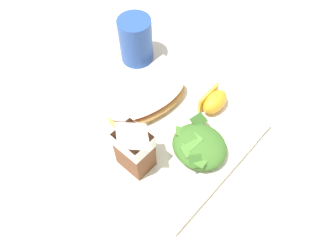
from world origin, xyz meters
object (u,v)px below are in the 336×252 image
(white_plate, at_px, (168,131))
(green_salad_pile, at_px, (201,144))
(cheesy_pizza_bread, at_px, (147,101))
(metal_fork, at_px, (261,139))
(drinking_blue_cup, at_px, (136,40))
(milk_carton, at_px, (134,146))
(orange_wedge_front, at_px, (214,101))

(white_plate, bearing_deg, green_salad_pile, -176.67)
(cheesy_pizza_bread, bearing_deg, green_salad_pile, 176.68)
(white_plate, distance_m, metal_fork, 0.18)
(green_salad_pile, height_order, metal_fork, green_salad_pile)
(cheesy_pizza_bread, bearing_deg, drinking_blue_cup, -37.32)
(milk_carton, bearing_deg, green_salad_pile, -125.28)
(cheesy_pizza_bread, distance_m, green_salad_pile, 0.14)
(white_plate, distance_m, orange_wedge_front, 0.11)
(drinking_blue_cup, bearing_deg, green_salad_pile, 158.65)
(milk_carton, xyz_separation_m, drinking_blue_cup, (0.19, -0.20, -0.02))
(orange_wedge_front, distance_m, metal_fork, 0.11)
(white_plate, relative_size, orange_wedge_front, 4.61)
(cheesy_pizza_bread, relative_size, orange_wedge_front, 3.02)
(green_salad_pile, bearing_deg, cheesy_pizza_bread, -3.32)
(drinking_blue_cup, bearing_deg, milk_carton, 134.56)
(green_salad_pile, distance_m, metal_fork, 0.13)
(white_plate, distance_m, green_salad_pile, 0.08)
(white_plate, xyz_separation_m, orange_wedge_front, (-0.03, -0.10, 0.03))
(metal_fork, height_order, drinking_blue_cup, drinking_blue_cup)
(cheesy_pizza_bread, relative_size, metal_fork, 1.08)
(cheesy_pizza_bread, bearing_deg, metal_fork, -155.34)
(cheesy_pizza_bread, bearing_deg, milk_carton, 124.46)
(milk_carton, height_order, metal_fork, milk_carton)
(cheesy_pizza_bread, distance_m, drinking_blue_cup, 0.16)
(white_plate, distance_m, cheesy_pizza_bread, 0.07)
(green_salad_pile, relative_size, milk_carton, 0.94)
(green_salad_pile, relative_size, orange_wedge_front, 1.71)
(cheesy_pizza_bread, bearing_deg, white_plate, 169.15)
(green_salad_pile, xyz_separation_m, metal_fork, (-0.07, -0.10, -0.03))
(green_salad_pile, distance_m, orange_wedge_front, 0.10)
(milk_carton, height_order, orange_wedge_front, milk_carton)
(orange_wedge_front, bearing_deg, milk_carton, 82.07)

